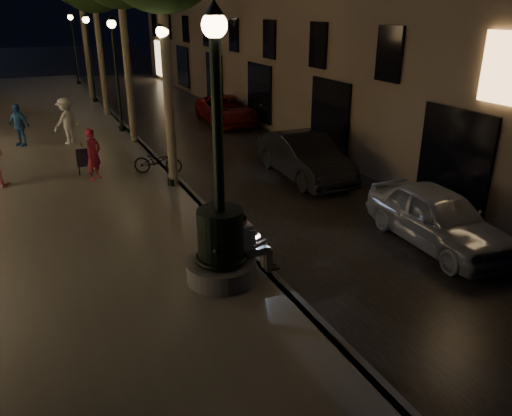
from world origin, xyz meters
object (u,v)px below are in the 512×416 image
seated_man_laptop (249,242)px  pedestrian_red (93,154)px  lamp_curb_a (166,84)px  pedestrian_blue (19,125)px  car_second (304,157)px  pedestrian_white (67,121)px  lamp_curb_b (115,60)px  car_front (438,217)px  lamp_curb_d (73,39)px  stroller (83,158)px  car_third (226,110)px  lamp_curb_c (89,47)px  bicycle (158,161)px  fountain_lamppost (221,233)px

seated_man_laptop → pedestrian_red: bearing=104.5°
lamp_curb_a → pedestrian_blue: 8.50m
car_second → pedestrian_white: size_ratio=2.45×
lamp_curb_b → pedestrian_red: (-2.05, -6.44, -2.22)m
lamp_curb_a → car_front: bearing=-53.2°
lamp_curb_d → pedestrian_white: lamp_curb_d is taller
stroller → car_front: bearing=-45.9°
car_third → seated_man_laptop: bearing=-105.1°
lamp_curb_c → bicycle: size_ratio=3.02×
lamp_curb_b → car_third: lamp_curb_b is taller
seated_man_laptop → pedestrian_white: size_ratio=0.74×
stroller → bicycle: (2.19, -1.10, -0.07)m
car_third → pedestrian_white: (-7.44, -1.66, 0.46)m
seated_man_laptop → lamp_curb_d: (0.09, 30.00, 2.33)m
lamp_curb_d → car_front: (4.66, -30.25, -2.55)m
car_second → pedestrian_red: (-6.35, 2.16, 0.28)m
lamp_curb_c → lamp_curb_d: bearing=90.0°
stroller → pedestrian_blue: pedestrian_blue is taller
car_second → bicycle: size_ratio=2.78×
fountain_lamppost → lamp_curb_b: bearing=87.1°
fountain_lamppost → lamp_curb_b: 14.16m
lamp_curb_c → pedestrian_red: (-2.05, -14.44, -2.22)m
seated_man_laptop → pedestrian_white: bearing=100.1°
lamp_curb_c → car_second: 17.33m
fountain_lamppost → bicycle: bearing=85.3°
lamp_curb_a → lamp_curb_c: (0.00, 16.00, 0.00)m
lamp_curb_c → car_second: (4.30, -16.60, -2.50)m
pedestrian_white → seated_man_laptop: bearing=64.0°
pedestrian_blue → pedestrian_red: bearing=-25.2°
car_front → pedestrian_blue: pedestrian_blue is taller
lamp_curb_d → bicycle: (-0.10, -22.69, -2.62)m
seated_man_laptop → lamp_curb_c: lamp_curb_c is taller
lamp_curb_b → car_front: lamp_curb_b is taller
stroller → pedestrian_white: size_ratio=0.54×
fountain_lamppost → lamp_curb_a: 6.37m
pedestrian_white → bicycle: pedestrian_white is taller
lamp_curb_a → lamp_curb_b: same height
stroller → pedestrian_blue: (-1.80, 4.71, 0.33)m
lamp_curb_b → stroller: (-2.29, -5.59, -2.54)m
lamp_curb_c → bicycle: bearing=-90.4°
car_third → car_front: bearing=-86.9°
lamp_curb_a → lamp_curb_d: 24.00m
pedestrian_blue → lamp_curb_b: bearing=56.8°
stroller → lamp_curb_c: bearing=85.7°
lamp_curb_c → car_second: bearing=-75.5°
lamp_curb_d → car_third: lamp_curb_d is taller
lamp_curb_a → stroller: 4.19m
seated_man_laptop → car_second: 6.96m
seated_man_laptop → pedestrian_red: (-1.96, 7.56, 0.10)m
lamp_curb_d → pedestrian_white: (-2.35, -17.34, -2.13)m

